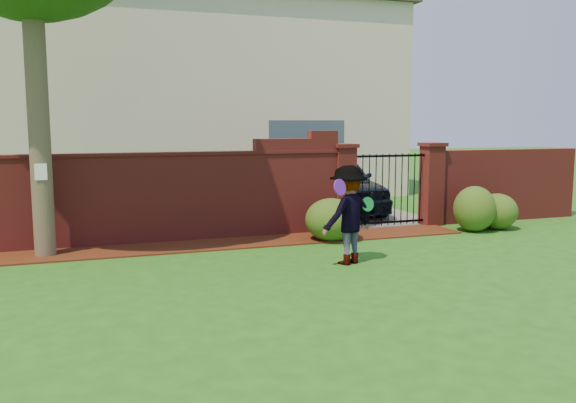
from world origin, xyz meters
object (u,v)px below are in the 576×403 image
object	(u,v)px
man	(349,215)
frisbee_purple	(340,187)
car	(337,184)
frisbee_green	(368,204)

from	to	relation	value
man	frisbee_purple	world-z (taller)	man
car	frisbee_green	xyz separation A→B (m)	(-1.83, -5.36, 0.23)
man	frisbee_purple	distance (m)	0.66
car	frisbee_green	size ratio (longest dim) A/B	18.23
frisbee_purple	car	bearing A→B (deg)	66.34
car	man	distance (m)	5.82
man	frisbee_purple	size ratio (longest dim) A/B	6.15
frisbee_purple	man	bearing A→B (deg)	43.70
car	frisbee_green	world-z (taller)	car
car	frisbee_green	distance (m)	5.67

